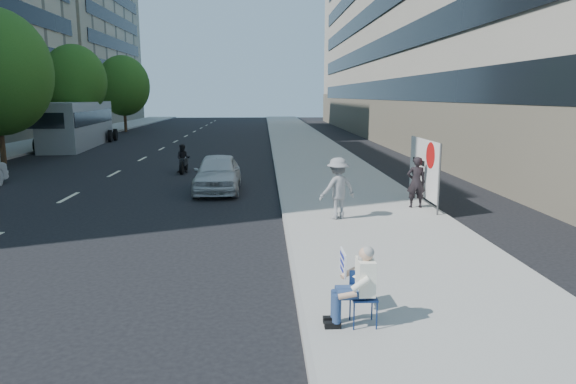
{
  "coord_description": "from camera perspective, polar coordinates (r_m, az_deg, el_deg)",
  "views": [
    {
      "loc": [
        0.83,
        -11.25,
        3.76
      ],
      "look_at": [
        1.43,
        1.15,
        1.43
      ],
      "focal_mm": 32.0,
      "sensor_mm": 36.0,
      "label": 1
    }
  ],
  "objects": [
    {
      "name": "jogger",
      "position": [
        15.23,
        5.54,
        0.4
      ],
      "size": [
        1.36,
        1.09,
        1.83
      ],
      "primitive_type": "imported",
      "rotation": [
        0.0,
        0.0,
        3.54
      ],
      "color": "gray",
      "rests_on": "near_sidewalk"
    },
    {
      "name": "far_bldg_north",
      "position": [
        80.13,
        -26.59,
        16.92
      ],
      "size": [
        22.0,
        28.0,
        28.0
      ],
      "primitive_type": "cube",
      "color": "tan",
      "rests_on": "ground"
    },
    {
      "name": "tree_far_e",
      "position": [
        57.14,
        -17.83,
        11.18
      ],
      "size": [
        5.4,
        5.4,
        7.89
      ],
      "color": "#382616",
      "rests_on": "ground"
    },
    {
      "name": "tree_far_d",
      "position": [
        43.75,
        -22.61,
        11.33
      ],
      "size": [
        4.8,
        4.8,
        7.65
      ],
      "color": "#382616",
      "rests_on": "ground"
    },
    {
      "name": "protest_banner",
      "position": [
        17.63,
        14.85,
        2.6
      ],
      "size": [
        0.08,
        3.06,
        2.2
      ],
      "color": "#4C4C4C",
      "rests_on": "near_sidewalk"
    },
    {
      "name": "white_sedan_near",
      "position": [
        20.63,
        -7.82,
        2.13
      ],
      "size": [
        1.82,
        4.37,
        1.48
      ],
      "primitive_type": "imported",
      "rotation": [
        0.0,
        0.0,
        0.02
      ],
      "color": "silver",
      "rests_on": "ground"
    },
    {
      "name": "ground",
      "position": [
        11.89,
        -6.68,
        -7.88
      ],
      "size": [
        160.0,
        160.0,
        0.0
      ],
      "primitive_type": "plane",
      "color": "black",
      "rests_on": "ground"
    },
    {
      "name": "near_sidewalk",
      "position": [
        31.62,
        3.03,
        3.94
      ],
      "size": [
        5.0,
        120.0,
        0.15
      ],
      "primitive_type": "cube",
      "color": "gray",
      "rests_on": "ground"
    },
    {
      "name": "pedestrian_woman",
      "position": [
        17.24,
        14.04,
        1.07
      ],
      "size": [
        0.63,
        0.43,
        1.68
      ],
      "primitive_type": "imported",
      "rotation": [
        0.0,
        0.0,
        3.09
      ],
      "color": "black",
      "rests_on": "near_sidewalk"
    },
    {
      "name": "motorcycle",
      "position": [
        25.95,
        -11.55,
        3.52
      ],
      "size": [
        0.7,
        2.04,
        1.42
      ],
      "rotation": [
        0.0,
        0.0,
        0.01
      ],
      "color": "black",
      "rests_on": "ground"
    },
    {
      "name": "seated_protester",
      "position": [
        8.31,
        7.64,
        -9.8
      ],
      "size": [
        0.83,
        1.11,
        1.31
      ],
      "color": "navy",
      "rests_on": "near_sidewalk"
    },
    {
      "name": "near_building",
      "position": [
        46.59,
        18.5,
        17.82
      ],
      "size": [
        14.0,
        70.0,
        20.0
      ],
      "primitive_type": "cube",
      "color": "#A39D8D",
      "rests_on": "ground"
    },
    {
      "name": "bus",
      "position": [
        41.8,
        -22.24,
        6.95
      ],
      "size": [
        3.58,
        12.24,
        3.3
      ],
      "rotation": [
        0.0,
        0.0,
        0.08
      ],
      "color": "gray",
      "rests_on": "ground"
    }
  ]
}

